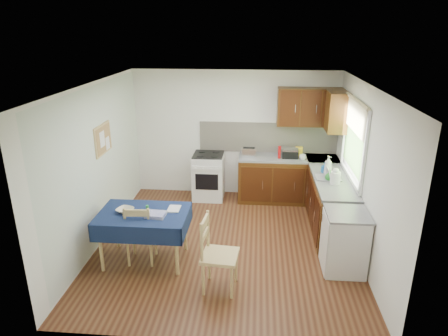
# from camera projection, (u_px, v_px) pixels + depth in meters

# --- Properties ---
(floor) EXTENTS (4.20, 4.20, 0.00)m
(floor) POSITION_uv_depth(u_px,v_px,m) (226.00, 244.00, 6.35)
(floor) COLOR #452212
(floor) RESTS_ON ground
(ceiling) EXTENTS (4.00, 4.20, 0.02)m
(ceiling) POSITION_uv_depth(u_px,v_px,m) (227.00, 85.00, 5.51)
(ceiling) COLOR silver
(ceiling) RESTS_ON wall_back
(wall_back) EXTENTS (4.00, 0.02, 2.50)m
(wall_back) POSITION_uv_depth(u_px,v_px,m) (235.00, 134.00, 7.90)
(wall_back) COLOR white
(wall_back) RESTS_ON ground
(wall_front) EXTENTS (4.00, 0.02, 2.50)m
(wall_front) POSITION_uv_depth(u_px,v_px,m) (210.00, 242.00, 3.96)
(wall_front) COLOR white
(wall_front) RESTS_ON ground
(wall_left) EXTENTS (0.02, 4.20, 2.50)m
(wall_left) POSITION_uv_depth(u_px,v_px,m) (96.00, 166.00, 6.09)
(wall_left) COLOR silver
(wall_left) RESTS_ON ground
(wall_right) EXTENTS (0.02, 4.20, 2.50)m
(wall_right) POSITION_uv_depth(u_px,v_px,m) (364.00, 174.00, 5.77)
(wall_right) COLOR white
(wall_right) RESTS_ON ground
(base_cabinets) EXTENTS (1.90, 2.30, 0.86)m
(base_cabinets) POSITION_uv_depth(u_px,v_px,m) (306.00, 191.00, 7.28)
(base_cabinets) COLOR #381F09
(base_cabinets) RESTS_ON ground
(worktop_back) EXTENTS (1.90, 0.60, 0.04)m
(worktop_back) POSITION_uv_depth(u_px,v_px,m) (288.00, 158.00, 7.66)
(worktop_back) COLOR slate
(worktop_back) RESTS_ON base_cabinets
(worktop_right) EXTENTS (0.60, 1.70, 0.04)m
(worktop_right) POSITION_uv_depth(u_px,v_px,m) (333.00, 181.00, 6.53)
(worktop_right) COLOR slate
(worktop_right) RESTS_ON base_cabinets
(worktop_corner) EXTENTS (0.60, 0.60, 0.04)m
(worktop_corner) POSITION_uv_depth(u_px,v_px,m) (323.00, 159.00, 7.61)
(worktop_corner) COLOR slate
(worktop_corner) RESTS_ON base_cabinets
(splashback) EXTENTS (2.70, 0.02, 0.60)m
(splashback) POSITION_uv_depth(u_px,v_px,m) (268.00, 137.00, 7.85)
(splashback) COLOR beige
(splashback) RESTS_ON wall_back
(upper_cabinets) EXTENTS (1.20, 0.85, 0.70)m
(upper_cabinets) POSITION_uv_depth(u_px,v_px,m) (317.00, 108.00, 7.30)
(upper_cabinets) COLOR #381F09
(upper_cabinets) RESTS_ON wall_back
(stove) EXTENTS (0.60, 0.61, 0.92)m
(stove) POSITION_uv_depth(u_px,v_px,m) (209.00, 176.00, 7.93)
(stove) COLOR white
(stove) RESTS_ON ground
(window) EXTENTS (0.04, 1.48, 1.26)m
(window) POSITION_uv_depth(u_px,v_px,m) (354.00, 135.00, 6.29)
(window) COLOR #345824
(window) RESTS_ON wall_right
(fridge) EXTENTS (0.58, 0.60, 0.89)m
(fridge) POSITION_uv_depth(u_px,v_px,m) (345.00, 242.00, 5.55)
(fridge) COLOR white
(fridge) RESTS_ON ground
(corkboard) EXTENTS (0.04, 0.62, 0.47)m
(corkboard) POSITION_uv_depth(u_px,v_px,m) (103.00, 139.00, 6.26)
(corkboard) COLOR tan
(corkboard) RESTS_ON wall_left
(dining_table) EXTENTS (1.27, 0.86, 0.77)m
(dining_table) POSITION_uv_depth(u_px,v_px,m) (144.00, 219.00, 5.71)
(dining_table) COLOR #0F1B3F
(dining_table) RESTS_ON ground
(chair_far) EXTENTS (0.43, 0.43, 0.92)m
(chair_far) POSITION_uv_depth(u_px,v_px,m) (140.00, 232.00, 5.71)
(chair_far) COLOR tan
(chair_far) RESTS_ON ground
(chair_near) EXTENTS (0.49, 0.49, 1.02)m
(chair_near) POSITION_uv_depth(u_px,v_px,m) (216.00, 252.00, 5.12)
(chair_near) COLOR tan
(chair_near) RESTS_ON ground
(toaster) EXTENTS (0.26, 0.16, 0.20)m
(toaster) POSITION_uv_depth(u_px,v_px,m) (249.00, 152.00, 7.63)
(toaster) COLOR silver
(toaster) RESTS_ON worktop_back
(sandwich_press) EXTENTS (0.30, 0.26, 0.18)m
(sandwich_press) POSITION_uv_depth(u_px,v_px,m) (290.00, 153.00, 7.61)
(sandwich_press) COLOR black
(sandwich_press) RESTS_ON worktop_back
(sauce_bottle) EXTENTS (0.05, 0.05, 0.24)m
(sauce_bottle) POSITION_uv_depth(u_px,v_px,m) (279.00, 152.00, 7.54)
(sauce_bottle) COLOR red
(sauce_bottle) RESTS_ON worktop_back
(yellow_packet) EXTENTS (0.14, 0.10, 0.18)m
(yellow_packet) POSITION_uv_depth(u_px,v_px,m) (299.00, 151.00, 7.70)
(yellow_packet) COLOR yellow
(yellow_packet) RESTS_ON worktop_back
(dish_rack) EXTENTS (0.40, 0.30, 0.19)m
(dish_rack) POSITION_uv_depth(u_px,v_px,m) (328.00, 177.00, 6.58)
(dish_rack) COLOR gray
(dish_rack) RESTS_ON worktop_right
(kettle) EXTENTS (0.16, 0.16, 0.27)m
(kettle) POSITION_uv_depth(u_px,v_px,m) (335.00, 177.00, 6.32)
(kettle) COLOR white
(kettle) RESTS_ON worktop_right
(cup) EXTENTS (0.16, 0.16, 0.10)m
(cup) POSITION_uv_depth(u_px,v_px,m) (303.00, 157.00, 7.47)
(cup) COLOR white
(cup) RESTS_ON worktop_back
(soap_bottle_a) EXTENTS (0.18, 0.18, 0.33)m
(soap_bottle_a) POSITION_uv_depth(u_px,v_px,m) (328.00, 165.00, 6.70)
(soap_bottle_a) COLOR white
(soap_bottle_a) RESTS_ON worktop_right
(soap_bottle_b) EXTENTS (0.10, 0.10, 0.17)m
(soap_bottle_b) POSITION_uv_depth(u_px,v_px,m) (324.00, 168.00, 6.82)
(soap_bottle_b) COLOR blue
(soap_bottle_b) RESTS_ON worktop_right
(soap_bottle_c) EXTENTS (0.18, 0.18, 0.18)m
(soap_bottle_c) POSITION_uv_depth(u_px,v_px,m) (329.00, 175.00, 6.46)
(soap_bottle_c) COLOR #238127
(soap_bottle_c) RESTS_ON worktop_right
(plate_bowl) EXTENTS (0.30, 0.30, 0.06)m
(plate_bowl) POSITION_uv_depth(u_px,v_px,m) (125.00, 210.00, 5.68)
(plate_bowl) COLOR beige
(plate_bowl) RESTS_ON dining_table
(book) EXTENTS (0.18, 0.24, 0.02)m
(book) POSITION_uv_depth(u_px,v_px,m) (168.00, 209.00, 5.78)
(book) COLOR white
(book) RESTS_ON dining_table
(spice_jar) EXTENTS (0.04, 0.04, 0.09)m
(spice_jar) POSITION_uv_depth(u_px,v_px,m) (147.00, 208.00, 5.71)
(spice_jar) COLOR green
(spice_jar) RESTS_ON dining_table
(tea_towel) EXTENTS (0.29, 0.23, 0.05)m
(tea_towel) POSITION_uv_depth(u_px,v_px,m) (156.00, 215.00, 5.56)
(tea_towel) COLOR navy
(tea_towel) RESTS_ON dining_table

